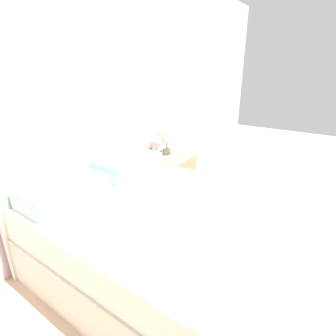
# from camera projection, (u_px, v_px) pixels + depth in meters

# --- Properties ---
(ground_plane) EXTENTS (12.00, 12.00, 0.00)m
(ground_plane) POSITION_uv_depth(u_px,v_px,m) (90.00, 233.00, 2.65)
(ground_plane) COLOR #CCB28E
(wall_back) EXTENTS (8.00, 0.06, 2.60)m
(wall_back) POSITION_uv_depth(u_px,v_px,m) (68.00, 101.00, 2.22)
(wall_back) COLOR silver
(wall_back) RESTS_ON ground_plane
(bed) EXTENTS (1.51, 2.18, 1.06)m
(bed) POSITION_uv_depth(u_px,v_px,m) (174.00, 243.00, 1.98)
(bed) COLOR beige
(bed) RESTS_ON ground_plane
(nightstand) EXTENTS (0.47, 0.50, 0.58)m
(nightstand) POSITION_uv_depth(u_px,v_px,m) (170.00, 178.00, 3.21)
(nightstand) COLOR tan
(nightstand) RESTS_ON ground_plane
(table_lamp) EXTENTS (0.24, 0.24, 0.30)m
(table_lamp) POSITION_uv_depth(u_px,v_px,m) (167.00, 136.00, 3.12)
(table_lamp) COLOR #A8B2BC
(table_lamp) RESTS_ON nightstand
(flower_vase) EXTENTS (0.15, 0.15, 0.28)m
(flower_vase) POSITION_uv_depth(u_px,v_px,m) (156.00, 144.00, 2.96)
(flower_vase) COLOR silver
(flower_vase) RESTS_ON nightstand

